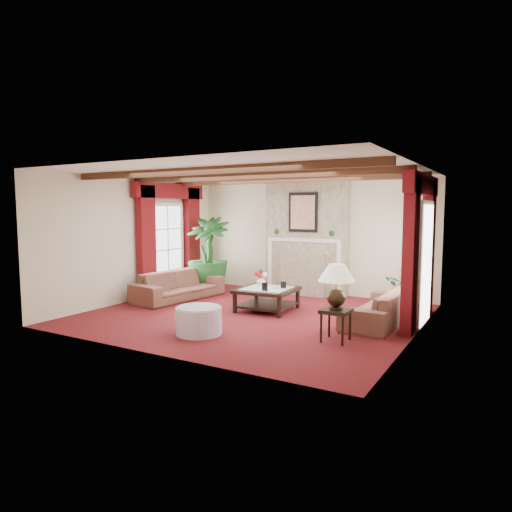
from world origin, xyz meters
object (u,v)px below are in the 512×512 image
Objects in this scene: side_table at (336,325)px; potted_palm at (208,271)px; coffee_table at (267,299)px; ottoman at (199,321)px; sofa_right at (379,302)px; sofa_left at (179,281)px.

potted_palm is at bearing 149.16° from side_table.
ottoman is (-0.13, -2.08, -0.00)m from coffee_table.
potted_palm is at bearing -101.76° from sofa_right.
sofa_left is 2.99× the size of ottoman.
coffee_table is at bearing -86.26° from sofa_right.
potted_palm reaches higher than sofa_left.
side_table is (-0.28, -1.42, -0.14)m from sofa_right.
ottoman is at bearing -97.04° from coffee_table.
coffee_table is (-2.21, -0.07, -0.17)m from sofa_right.
ottoman is at bearing -126.90° from sofa_left.
potted_palm reaches higher than sofa_right.
potted_palm reaches higher than side_table.
sofa_right is 1.87× the size of coffee_table.
sofa_left is 2.97m from ottoman.
potted_palm reaches higher than coffee_table.
sofa_left reaches higher than sofa_right.
coffee_table is at bearing -82.40° from sofa_left.
sofa_left is 4.45× the size of side_table.
ottoman is (-2.07, -0.72, -0.03)m from side_table.
side_table reaches higher than ottoman.
coffee_table is at bearing 145.07° from side_table.
side_table is 2.19m from ottoman.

